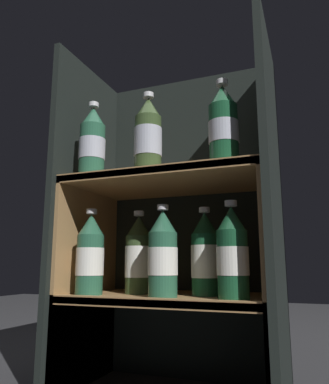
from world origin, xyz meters
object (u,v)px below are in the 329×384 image
at_px(bottle_lower_front_0, 90,256).
at_px(bottle_upper_front_0, 92,144).
at_px(bottle_upper_front_1, 148,137).
at_px(bottle_lower_back_1, 205,256).
at_px(bottle_upper_front_2, 223,127).
at_px(bottle_lower_front_1, 163,255).
at_px(bottle_lower_front_2, 232,254).
at_px(bottle_lower_back_0, 138,257).

bearing_deg(bottle_lower_front_0, bottle_upper_front_0, -180.00).
distance_m(bottle_upper_front_1, bottle_lower_back_1, 0.37).
bearing_deg(bottle_upper_front_2, bottle_lower_front_0, 180.00).
distance_m(bottle_upper_front_1, bottle_upper_front_2, 0.22).
height_order(bottle_upper_front_0, bottle_lower_front_1, bottle_upper_front_0).
xyz_separation_m(bottle_upper_front_1, bottle_lower_front_2, (0.23, 0.00, -0.33)).
bearing_deg(bottle_lower_front_2, bottle_upper_front_1, 180.00).
relative_size(bottle_lower_back_0, bottle_lower_back_1, 1.00).
distance_m(bottle_upper_front_0, bottle_lower_front_1, 0.41).
relative_size(bottle_upper_front_2, bottle_lower_front_1, 1.00).
bearing_deg(bottle_lower_back_0, bottle_lower_back_1, 0.00).
bearing_deg(bottle_lower_front_1, bottle_lower_front_2, 0.00).
distance_m(bottle_upper_front_0, bottle_lower_back_1, 0.48).
height_order(bottle_lower_back_0, bottle_lower_back_1, same).
height_order(bottle_upper_front_0, bottle_lower_front_2, bottle_upper_front_0).
xyz_separation_m(bottle_upper_front_1, bottle_lower_front_1, (0.05, 0.00, -0.33)).
height_order(bottle_upper_front_0, bottle_lower_back_0, bottle_upper_front_0).
distance_m(bottle_lower_front_2, bottle_lower_back_0, 0.31).
height_order(bottle_upper_front_1, bottle_lower_front_1, bottle_upper_front_1).
xyz_separation_m(bottle_upper_front_0, bottle_lower_front_1, (0.23, 0.00, -0.34)).
xyz_separation_m(bottle_upper_front_1, bottle_lower_back_0, (-0.07, 0.09, -0.34)).
relative_size(bottle_lower_front_1, bottle_lower_back_0, 1.00).
bearing_deg(bottle_upper_front_2, bottle_upper_front_1, 180.00).
distance_m(bottle_lower_back_0, bottle_lower_back_1, 0.21).
xyz_separation_m(bottle_upper_front_1, bottle_lower_front_0, (-0.18, 0.00, -0.33)).
relative_size(bottle_upper_front_1, bottle_lower_front_2, 1.00).
bearing_deg(bottle_lower_back_1, bottle_lower_front_0, -164.61).
distance_m(bottle_upper_front_1, bottle_lower_front_1, 0.34).
bearing_deg(bottle_lower_back_1, bottle_lower_front_1, -136.79).
xyz_separation_m(bottle_upper_front_2, bottle_lower_back_1, (-0.08, 0.09, -0.34)).
xyz_separation_m(bottle_lower_front_1, bottle_lower_front_2, (0.19, 0.00, 0.00)).
xyz_separation_m(bottle_lower_front_2, bottle_lower_back_1, (-0.09, 0.09, -0.00)).
height_order(bottle_lower_front_0, bottle_lower_back_0, same).
bearing_deg(bottle_lower_front_1, bottle_upper_front_1, 180.00).
xyz_separation_m(bottle_upper_front_0, bottle_lower_front_0, (0.01, 0.00, -0.34)).
distance_m(bottle_upper_front_0, bottle_upper_front_1, 0.19).
distance_m(bottle_upper_front_2, bottle_lower_front_2, 0.34).
height_order(bottle_upper_front_2, bottle_lower_front_0, bottle_upper_front_2).
distance_m(bottle_lower_front_0, bottle_lower_front_1, 0.22).
bearing_deg(bottle_lower_front_2, bottle_lower_back_1, 136.79).
relative_size(bottle_lower_front_0, bottle_lower_back_1, 1.00).
bearing_deg(bottle_upper_front_1, bottle_upper_front_2, -0.00).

